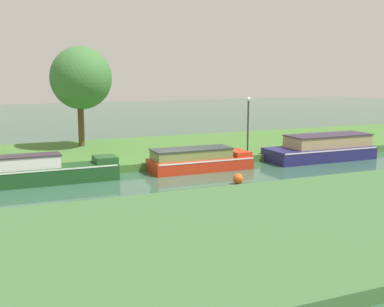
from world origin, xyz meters
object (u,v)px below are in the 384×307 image
(mooring_post_far, at_px, (284,145))
(channel_buoy, at_px, (238,179))
(lamp_post, at_px, (248,118))
(mooring_post_near, at_px, (196,153))
(navy_cruiser, at_px, (322,149))
(red_narrowboat, at_px, (199,160))
(willow_tree_left, at_px, (81,78))
(forest_barge, at_px, (11,172))

(mooring_post_far, relative_size, channel_buoy, 1.49)
(lamp_post, distance_m, mooring_post_near, 4.14)
(navy_cruiser, xyz_separation_m, mooring_post_far, (-1.70, 1.40, 0.13))
(navy_cruiser, distance_m, channel_buoy, 8.40)
(red_narrowboat, distance_m, willow_tree_left, 9.82)
(forest_barge, distance_m, navy_cruiser, 17.08)
(forest_barge, relative_size, lamp_post, 2.82)
(mooring_post_far, bearing_deg, channel_buoy, -139.39)
(forest_barge, distance_m, channel_buoy, 10.19)
(channel_buoy, bearing_deg, red_narrowboat, 95.09)
(red_narrowboat, xyz_separation_m, channel_buoy, (0.32, -3.63, -0.28))
(red_narrowboat, relative_size, channel_buoy, 10.88)
(navy_cruiser, distance_m, mooring_post_far, 2.20)
(lamp_post, distance_m, mooring_post_far, 2.73)
(lamp_post, relative_size, mooring_post_near, 5.72)
(forest_barge, relative_size, mooring_post_near, 16.12)
(mooring_post_far, distance_m, channel_buoy, 7.75)
(red_narrowboat, height_order, mooring_post_near, red_narrowboat)
(navy_cruiser, relative_size, lamp_post, 2.02)
(willow_tree_left, bearing_deg, mooring_post_near, -52.10)
(mooring_post_far, bearing_deg, mooring_post_near, 180.00)
(willow_tree_left, height_order, channel_buoy, willow_tree_left)
(willow_tree_left, relative_size, mooring_post_far, 8.49)
(navy_cruiser, xyz_separation_m, lamp_post, (-3.76, 2.14, 1.75))
(forest_barge, height_order, mooring_post_far, forest_barge)
(forest_barge, height_order, willow_tree_left, willow_tree_left)
(navy_cruiser, relative_size, mooring_post_far, 8.86)
(red_narrowboat, bearing_deg, navy_cruiser, 0.00)
(mooring_post_near, relative_size, channel_buoy, 1.14)
(forest_barge, distance_m, willow_tree_left, 9.89)
(willow_tree_left, distance_m, mooring_post_far, 12.99)
(lamp_post, relative_size, channel_buoy, 6.52)
(navy_cruiser, height_order, mooring_post_near, navy_cruiser)
(mooring_post_near, bearing_deg, forest_barge, -171.74)
(red_narrowboat, relative_size, lamp_post, 1.67)
(channel_buoy, bearing_deg, forest_barge, 159.09)
(forest_barge, bearing_deg, mooring_post_near, 8.26)
(navy_cruiser, distance_m, lamp_post, 4.67)
(willow_tree_left, relative_size, lamp_post, 1.94)
(lamp_post, bearing_deg, willow_tree_left, 147.12)
(willow_tree_left, distance_m, channel_buoy, 13.08)
(red_narrowboat, distance_m, navy_cruiser, 7.89)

